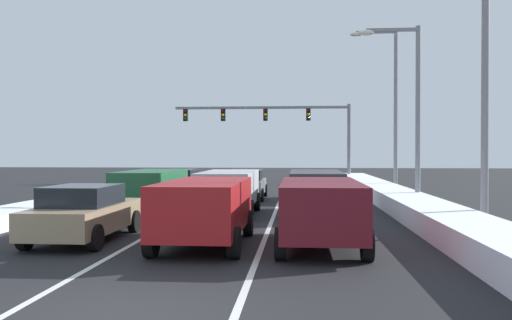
{
  "coord_description": "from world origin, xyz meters",
  "views": [
    {
      "loc": [
        2.63,
        -7.73,
        2.42
      ],
      "look_at": [
        -0.23,
        28.41,
        1.87
      ],
      "focal_mm": 37.84,
      "sensor_mm": 36.0,
      "label": 1
    }
  ],
  "objects_px": {
    "street_lamp_right_near": "(474,58)",
    "street_lamp_right_far": "(390,97)",
    "sedan_gray_center_lane_third": "(246,184)",
    "suv_red_center_lane_nearest": "(205,206)",
    "suv_maroon_right_lane_nearest": "(320,207)",
    "suv_green_left_lane_second": "(151,187)",
    "traffic_light_gantry": "(282,121)",
    "street_lamp_right_mid": "(409,99)",
    "sedan_white_right_lane_third": "(313,185)",
    "sedan_tan_left_lane_nearest": "(84,213)",
    "suv_silver_center_lane_second": "(229,189)",
    "sedan_black_left_lane_third": "(179,183)",
    "suv_charcoal_right_lane_second": "(316,188)"
  },
  "relations": [
    {
      "from": "street_lamp_right_near",
      "to": "street_lamp_right_far",
      "type": "height_order",
      "value": "street_lamp_right_far"
    },
    {
      "from": "sedan_gray_center_lane_third",
      "to": "suv_red_center_lane_nearest",
      "type": "bearing_deg",
      "value": -88.79
    },
    {
      "from": "suv_red_center_lane_nearest",
      "to": "street_lamp_right_far",
      "type": "relative_size",
      "value": 0.53
    },
    {
      "from": "suv_red_center_lane_nearest",
      "to": "street_lamp_right_far",
      "type": "height_order",
      "value": "street_lamp_right_far"
    },
    {
      "from": "suv_maroon_right_lane_nearest",
      "to": "street_lamp_right_near",
      "type": "xyz_separation_m",
      "value": [
        4.63,
        2.83,
        4.21
      ]
    },
    {
      "from": "suv_green_left_lane_second",
      "to": "street_lamp_right_far",
      "type": "height_order",
      "value": "street_lamp_right_far"
    },
    {
      "from": "suv_red_center_lane_nearest",
      "to": "traffic_light_gantry",
      "type": "relative_size",
      "value": 0.35
    },
    {
      "from": "street_lamp_right_mid",
      "to": "sedan_white_right_lane_third",
      "type": "bearing_deg",
      "value": 140.93
    },
    {
      "from": "sedan_white_right_lane_third",
      "to": "street_lamp_right_far",
      "type": "xyz_separation_m",
      "value": [
        4.34,
        3.79,
        4.69
      ]
    },
    {
      "from": "sedan_gray_center_lane_third",
      "to": "sedan_tan_left_lane_nearest",
      "type": "relative_size",
      "value": 1.0
    },
    {
      "from": "suv_green_left_lane_second",
      "to": "traffic_light_gantry",
      "type": "relative_size",
      "value": 0.35
    },
    {
      "from": "suv_maroon_right_lane_nearest",
      "to": "suv_silver_center_lane_second",
      "type": "xyz_separation_m",
      "value": [
        -3.23,
        6.78,
        0.0
      ]
    },
    {
      "from": "suv_maroon_right_lane_nearest",
      "to": "traffic_light_gantry",
      "type": "distance_m",
      "value": 29.5
    },
    {
      "from": "suv_maroon_right_lane_nearest",
      "to": "street_lamp_right_near",
      "type": "relative_size",
      "value": 0.56
    },
    {
      "from": "sedan_white_right_lane_third",
      "to": "sedan_tan_left_lane_nearest",
      "type": "bearing_deg",
      "value": -117.62
    },
    {
      "from": "sedan_gray_center_lane_third",
      "to": "street_lamp_right_far",
      "type": "height_order",
      "value": "street_lamp_right_far"
    },
    {
      "from": "sedan_white_right_lane_third",
      "to": "suv_green_left_lane_second",
      "type": "xyz_separation_m",
      "value": [
        -6.62,
        -5.64,
        0.25
      ]
    },
    {
      "from": "sedan_tan_left_lane_nearest",
      "to": "sedan_black_left_lane_third",
      "type": "bearing_deg",
      "value": 91.78
    },
    {
      "from": "sedan_white_right_lane_third",
      "to": "street_lamp_right_far",
      "type": "relative_size",
      "value": 0.49
    },
    {
      "from": "suv_silver_center_lane_second",
      "to": "street_lamp_right_near",
      "type": "relative_size",
      "value": 0.56
    },
    {
      "from": "suv_charcoal_right_lane_second",
      "to": "suv_silver_center_lane_second",
      "type": "distance_m",
      "value": 3.35
    },
    {
      "from": "sedan_tan_left_lane_nearest",
      "to": "suv_green_left_lane_second",
      "type": "xyz_separation_m",
      "value": [
        -0.06,
        6.9,
        0.25
      ]
    },
    {
      "from": "street_lamp_right_mid",
      "to": "street_lamp_right_near",
      "type": "bearing_deg",
      "value": -86.23
    },
    {
      "from": "suv_charcoal_right_lane_second",
      "to": "street_lamp_right_mid",
      "type": "xyz_separation_m",
      "value": [
        4.06,
        2.74,
        3.68
      ]
    },
    {
      "from": "sedan_white_right_lane_third",
      "to": "suv_silver_center_lane_second",
      "type": "distance_m",
      "value": 7.18
    },
    {
      "from": "sedan_white_right_lane_third",
      "to": "sedan_black_left_lane_third",
      "type": "relative_size",
      "value": 1.0
    },
    {
      "from": "sedan_gray_center_lane_third",
      "to": "street_lamp_right_far",
      "type": "relative_size",
      "value": 0.49
    },
    {
      "from": "suv_silver_center_lane_second",
      "to": "traffic_light_gantry",
      "type": "xyz_separation_m",
      "value": [
        1.35,
        22.4,
        3.87
      ]
    },
    {
      "from": "suv_red_center_lane_nearest",
      "to": "street_lamp_right_near",
      "type": "distance_m",
      "value": 9.12
    },
    {
      "from": "traffic_light_gantry",
      "to": "sedan_gray_center_lane_third",
      "type": "bearing_deg",
      "value": -95.13
    },
    {
      "from": "traffic_light_gantry",
      "to": "street_lamp_right_far",
      "type": "xyz_separation_m",
      "value": [
        6.4,
        -12.29,
        0.57
      ]
    },
    {
      "from": "suv_red_center_lane_nearest",
      "to": "suv_maroon_right_lane_nearest",
      "type": "bearing_deg",
      "value": -0.63
    },
    {
      "from": "suv_charcoal_right_lane_second",
      "to": "sedan_tan_left_lane_nearest",
      "type": "distance_m",
      "value": 9.23
    },
    {
      "from": "suv_maroon_right_lane_nearest",
      "to": "sedan_white_right_lane_third",
      "type": "height_order",
      "value": "suv_maroon_right_lane_nearest"
    },
    {
      "from": "sedan_white_right_lane_third",
      "to": "suv_red_center_lane_nearest",
      "type": "relative_size",
      "value": 0.92
    },
    {
      "from": "suv_red_center_lane_nearest",
      "to": "traffic_light_gantry",
      "type": "height_order",
      "value": "traffic_light_gantry"
    },
    {
      "from": "suv_green_left_lane_second",
      "to": "suv_maroon_right_lane_nearest",
      "type": "bearing_deg",
      "value": -49.19
    },
    {
      "from": "suv_charcoal_right_lane_second",
      "to": "suv_silver_center_lane_second",
      "type": "height_order",
      "value": "same"
    },
    {
      "from": "suv_maroon_right_lane_nearest",
      "to": "street_lamp_right_far",
      "type": "xyz_separation_m",
      "value": [
        4.52,
        16.89,
        4.44
      ]
    },
    {
      "from": "sedan_white_right_lane_third",
      "to": "street_lamp_right_far",
      "type": "bearing_deg",
      "value": 41.13
    },
    {
      "from": "traffic_light_gantry",
      "to": "sedan_black_left_lane_third",
      "type": "bearing_deg",
      "value": -108.22
    },
    {
      "from": "suv_charcoal_right_lane_second",
      "to": "suv_green_left_lane_second",
      "type": "bearing_deg",
      "value": 177.05
    },
    {
      "from": "suv_silver_center_lane_second",
      "to": "street_lamp_right_far",
      "type": "bearing_deg",
      "value": 52.52
    },
    {
      "from": "street_lamp_right_near",
      "to": "sedan_black_left_lane_third",
      "type": "bearing_deg",
      "value": 135.15
    },
    {
      "from": "suv_maroon_right_lane_nearest",
      "to": "traffic_light_gantry",
      "type": "height_order",
      "value": "traffic_light_gantry"
    },
    {
      "from": "suv_silver_center_lane_second",
      "to": "traffic_light_gantry",
      "type": "height_order",
      "value": "traffic_light_gantry"
    },
    {
      "from": "suv_charcoal_right_lane_second",
      "to": "suv_silver_center_lane_second",
      "type": "xyz_separation_m",
      "value": [
        -3.34,
        -0.34,
        0.0
      ]
    },
    {
      "from": "sedan_black_left_lane_third",
      "to": "traffic_light_gantry",
      "type": "height_order",
      "value": "traffic_light_gantry"
    },
    {
      "from": "sedan_gray_center_lane_third",
      "to": "street_lamp_right_near",
      "type": "height_order",
      "value": "street_lamp_right_near"
    },
    {
      "from": "sedan_gray_center_lane_third",
      "to": "street_lamp_right_near",
      "type": "relative_size",
      "value": 0.51
    }
  ]
}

